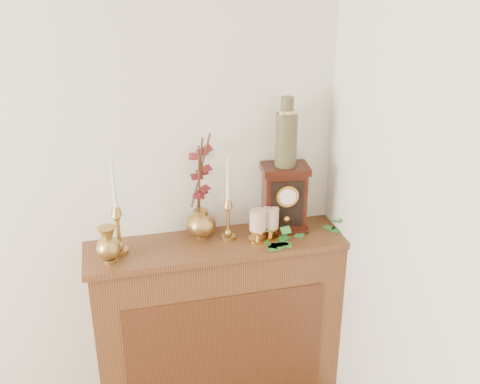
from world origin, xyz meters
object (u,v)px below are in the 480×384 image
object	(u,v)px
ginger_jar	(201,188)
mantel_clock	(284,198)
ceramic_vase	(286,136)
candlestick_center	(228,213)
candlestick_left	(117,223)
bud_vase	(108,245)

from	to	relation	value
ginger_jar	mantel_clock	xyz separation A→B (m)	(0.40, -0.05, -0.07)
ceramic_vase	candlestick_center	bearing A→B (deg)	-171.62
candlestick_left	candlestick_center	size ratio (longest dim) A/B	1.11
mantel_clock	ceramic_vase	world-z (taller)	ceramic_vase
candlestick_left	ceramic_vase	distance (m)	0.86
candlestick_left	bud_vase	distance (m)	0.11
ginger_jar	ceramic_vase	world-z (taller)	ceramic_vase
ginger_jar	bud_vase	bearing A→B (deg)	-158.24
ginger_jar	candlestick_left	bearing A→B (deg)	-165.77
candlestick_left	candlestick_center	bearing A→B (deg)	1.40
bud_vase	ceramic_vase	distance (m)	0.94
mantel_clock	candlestick_center	bearing A→B (deg)	-165.70
candlestick_center	bud_vase	distance (m)	0.56
mantel_clock	ceramic_vase	bearing A→B (deg)	90.00
bud_vase	mantel_clock	size ratio (longest dim) A/B	0.52
candlestick_center	ceramic_vase	bearing A→B (deg)	8.38
candlestick_center	mantel_clock	world-z (taller)	candlestick_center
candlestick_left	ceramic_vase	bearing A→B (deg)	3.94
ginger_jar	mantel_clock	bearing A→B (deg)	-7.06
bud_vase	ginger_jar	distance (m)	0.50
candlestick_center	ginger_jar	size ratio (longest dim) A/B	0.79
mantel_clock	ceramic_vase	size ratio (longest dim) A/B	1.01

